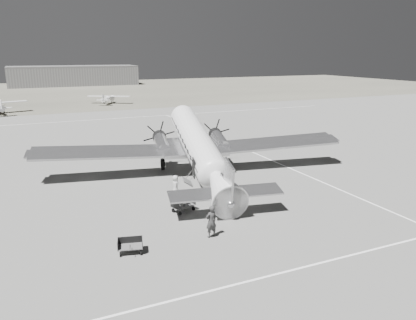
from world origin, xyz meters
The scene contains 13 objects.
ground centered at (0.00, 0.00, 0.00)m, with size 260.00×260.00×0.00m, color slate.
taxi_line_near centered at (0.00, -14.00, 0.01)m, with size 60.00×0.15×0.01m, color white.
taxi_line_right centered at (12.00, 0.00, 0.01)m, with size 0.15×80.00×0.01m, color white.
taxi_line_horizon centered at (0.00, 40.00, 0.01)m, with size 90.00×0.15×0.01m, color white.
grass_infield centered at (0.00, 95.00, 0.00)m, with size 260.00×90.00×0.01m, color #636154.
hangar_main centered at (5.00, 120.00, 3.30)m, with size 42.00×14.00×6.60m.
dc3_airliner centered at (2.61, 2.51, 2.77)m, with size 29.07×20.17×5.54m, color #B2B2B5, non-canonical shape.
light_plane_right centered at (5.72, 61.42, 0.98)m, with size 9.43×7.65×1.96m, color silver, non-canonical shape.
baggage_cart_near centered at (-1.39, -4.18, 0.46)m, with size 1.63×1.15×0.92m, color #505050, non-canonical shape.
baggage_cart_far centered at (-6.27, -8.75, 0.41)m, with size 1.46×1.03×0.82m, color #505050, non-canonical shape.
ground_crew centered at (-1.30, -8.73, 1.02)m, with size 0.74×0.49×2.03m, color #333333.
ramp_agent centered at (-1.40, -4.20, 0.79)m, with size 0.77×0.60×1.58m, color beige.
passenger centered at (-0.79, -0.87, 0.83)m, with size 0.81×0.53×1.66m, color #B2B2AF.
Camera 1 is at (-10.69, -29.35, 10.84)m, focal length 35.00 mm.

